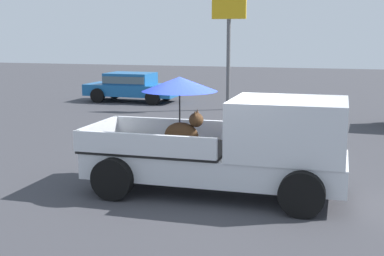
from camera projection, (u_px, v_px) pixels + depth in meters
The scene contains 4 objects.
ground_plane at pixel (215, 192), 10.40m from camera, with size 80.00×80.00×0.00m, color #38383D.
pickup_truck_main at pixel (237, 144), 10.10m from camera, with size 5.08×2.30×2.27m.
parked_sedan_near at pixel (132, 86), 24.30m from camera, with size 4.32×2.02×1.33m.
motel_sign at pixel (229, 30), 21.21m from camera, with size 1.40×0.16×4.59m.
Camera 1 is at (2.46, -9.71, 3.08)m, focal length 49.10 mm.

